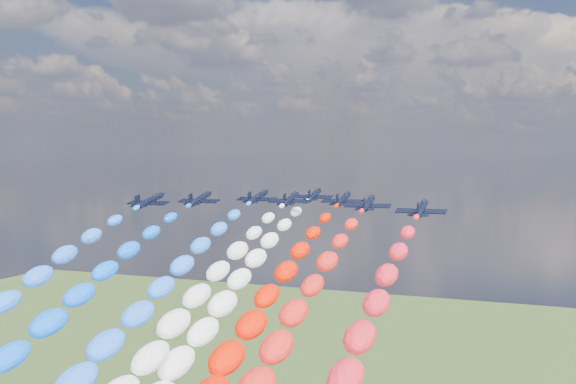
% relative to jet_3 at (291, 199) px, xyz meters
% --- Properties ---
extents(jet_0, '(10.15, 13.65, 5.49)m').
position_rel_jet_3_xyz_m(jet_0, '(-27.79, -16.31, 0.00)').
color(jet_0, black).
extents(jet_1, '(10.06, 13.58, 5.49)m').
position_rel_jet_3_xyz_m(jet_1, '(-19.98, -7.04, 0.00)').
color(jet_1, black).
extents(trail_1, '(6.11, 110.33, 47.61)m').
position_rel_jet_3_xyz_m(trail_1, '(-19.98, -64.54, -21.88)').
color(trail_1, '#085DFF').
extents(jet_2, '(10.03, 13.56, 5.49)m').
position_rel_jet_3_xyz_m(jet_2, '(-9.91, 3.74, 0.00)').
color(jet_2, black).
extents(trail_2, '(6.11, 110.33, 47.61)m').
position_rel_jet_3_xyz_m(trail_2, '(-9.91, -53.77, -21.88)').
color(trail_2, '#236DF8').
extents(jet_3, '(10.51, 13.90, 5.49)m').
position_rel_jet_3_xyz_m(jet_3, '(0.00, 0.00, 0.00)').
color(jet_3, black).
extents(trail_3, '(6.11, 110.33, 47.61)m').
position_rel_jet_3_xyz_m(trail_3, '(-0.00, -57.51, -21.88)').
color(trail_3, white).
extents(jet_4, '(10.39, 13.82, 5.49)m').
position_rel_jet_3_xyz_m(jet_4, '(0.24, 16.60, 0.00)').
color(jet_4, black).
extents(trail_4, '(6.11, 110.33, 47.61)m').
position_rel_jet_3_xyz_m(trail_4, '(0.24, -40.90, -21.88)').
color(trail_4, white).
extents(jet_5, '(9.80, 13.39, 5.49)m').
position_rel_jet_3_xyz_m(jet_5, '(11.49, 4.12, 0.00)').
color(jet_5, black).
extents(trail_5, '(6.11, 110.33, 47.61)m').
position_rel_jet_3_xyz_m(trail_5, '(11.49, -53.38, -21.88)').
color(trail_5, '#F51600').
extents(jet_6, '(10.58, 13.95, 5.49)m').
position_rel_jet_3_xyz_m(jet_6, '(20.23, -6.61, 0.00)').
color(jet_6, black).
extents(jet_7, '(10.11, 13.62, 5.49)m').
position_rel_jet_3_xyz_m(jet_7, '(33.29, -16.29, 0.00)').
color(jet_7, black).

